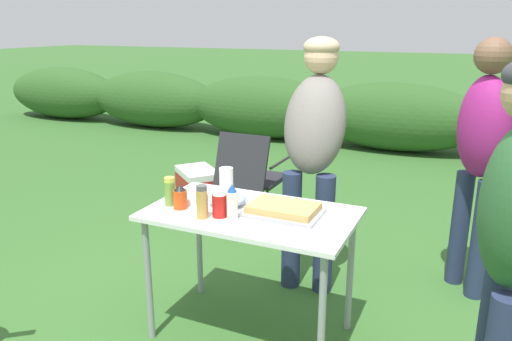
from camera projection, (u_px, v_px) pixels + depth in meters
ground_plane at (251, 332)px, 2.86m from camera, size 60.00×60.00×0.00m
shrub_hedge at (395, 117)px, 6.84m from camera, size 14.40×0.90×0.94m
folding_table at (251, 225)px, 2.67m from camera, size 1.10×0.64×0.74m
food_tray at (284, 210)px, 2.60m from camera, size 0.40×0.27×0.06m
plate_stack at (191, 197)px, 2.83m from camera, size 0.21×0.21×0.03m
mixing_bowl at (227, 199)px, 2.74m from camera, size 0.21×0.21×0.07m
paper_cup_stack at (226, 182)px, 2.88m from camera, size 0.08×0.08×0.16m
spice_jar at (202, 202)px, 2.54m from camera, size 0.06×0.06×0.18m
ketchup_bottle at (220, 203)px, 2.56m from camera, size 0.08×0.08×0.15m
relish_jar at (170, 192)px, 2.72m from camera, size 0.06×0.06×0.16m
mayo_bottle at (232, 202)px, 2.53m from camera, size 0.06×0.06×0.19m
hot_sauce_bottle at (180, 197)px, 2.68m from camera, size 0.08×0.08×0.13m
standing_person_in_dark_puffer at (314, 137)px, 3.17m from camera, size 0.44×0.54×1.62m
standing_person_in_gray_fleece at (481, 146)px, 3.06m from camera, size 0.44×0.45×1.63m
camp_chair_green_behind_table at (251, 173)px, 4.29m from camera, size 0.49×0.60×0.83m
cooler_box at (198, 186)px, 4.89m from camera, size 0.57×0.55×0.34m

